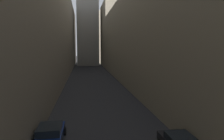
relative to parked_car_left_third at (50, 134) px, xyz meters
name	(u,v)px	position (x,y,z in m)	size (l,w,h in m)	color
ground_plane	(92,80)	(4.40, 28.84, -0.77)	(264.00, 264.00, 0.00)	#232326
building_block_left	(32,28)	(-8.43, 30.84, 10.55)	(14.65, 108.00, 22.63)	#756B5B
building_block_right	(145,27)	(16.83, 30.84, 11.18)	(13.86, 108.00, 23.89)	gray
parked_car_left_third	(50,134)	(0.00, 0.00, 0.00)	(2.02, 3.98, 1.46)	navy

